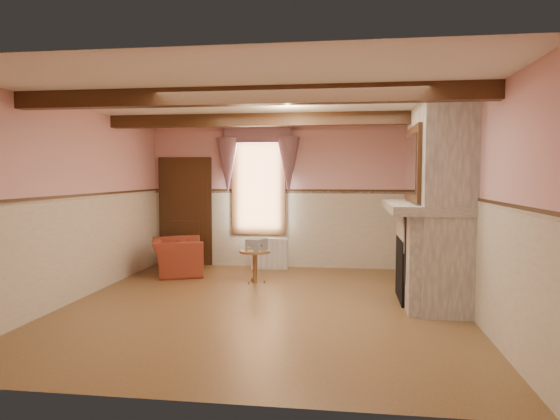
# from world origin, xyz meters

# --- Properties ---
(floor) EXTENTS (5.50, 6.00, 0.01)m
(floor) POSITION_xyz_m (0.00, 0.00, 0.00)
(floor) COLOR brown
(floor) RESTS_ON ground
(ceiling) EXTENTS (5.50, 6.00, 0.01)m
(ceiling) POSITION_xyz_m (0.00, 0.00, 2.80)
(ceiling) COLOR silver
(ceiling) RESTS_ON wall_back
(wall_back) EXTENTS (5.50, 0.02, 2.80)m
(wall_back) POSITION_xyz_m (0.00, 3.00, 1.40)
(wall_back) COLOR pink
(wall_back) RESTS_ON floor
(wall_front) EXTENTS (5.50, 0.02, 2.80)m
(wall_front) POSITION_xyz_m (0.00, -3.00, 1.40)
(wall_front) COLOR pink
(wall_front) RESTS_ON floor
(wall_left) EXTENTS (0.02, 6.00, 2.80)m
(wall_left) POSITION_xyz_m (-2.75, 0.00, 1.40)
(wall_left) COLOR pink
(wall_left) RESTS_ON floor
(wall_right) EXTENTS (0.02, 6.00, 2.80)m
(wall_right) POSITION_xyz_m (2.75, 0.00, 1.40)
(wall_right) COLOR pink
(wall_right) RESTS_ON floor
(wainscot) EXTENTS (5.50, 6.00, 1.50)m
(wainscot) POSITION_xyz_m (0.00, 0.00, 0.75)
(wainscot) COLOR beige
(wainscot) RESTS_ON floor
(chair_rail) EXTENTS (5.50, 6.00, 0.08)m
(chair_rail) POSITION_xyz_m (0.00, 0.00, 1.50)
(chair_rail) COLOR black
(chair_rail) RESTS_ON wainscot
(firebox) EXTENTS (0.20, 0.95, 0.90)m
(firebox) POSITION_xyz_m (2.00, 0.60, 0.45)
(firebox) COLOR black
(firebox) RESTS_ON floor
(armchair) EXTENTS (1.18, 1.26, 0.66)m
(armchair) POSITION_xyz_m (-1.92, 1.92, 0.33)
(armchair) COLOR maroon
(armchair) RESTS_ON floor
(side_table) EXTENTS (0.60, 0.60, 0.55)m
(side_table) POSITION_xyz_m (-0.39, 1.45, 0.28)
(side_table) COLOR brown
(side_table) RESTS_ON floor
(book_stack) EXTENTS (0.35, 0.39, 0.20)m
(book_stack) POSITION_xyz_m (-0.36, 1.45, 0.65)
(book_stack) COLOR #B7AD8C
(book_stack) RESTS_ON side_table
(radiator) EXTENTS (0.71, 0.20, 0.60)m
(radiator) POSITION_xyz_m (-0.34, 2.70, 0.30)
(radiator) COLOR silver
(radiator) RESTS_ON floor
(bowl) EXTENTS (0.37, 0.37, 0.09)m
(bowl) POSITION_xyz_m (2.24, 0.77, 1.47)
(bowl) COLOR brown
(bowl) RESTS_ON mantel
(mantel_clock) EXTENTS (0.14, 0.24, 0.20)m
(mantel_clock) POSITION_xyz_m (2.24, 1.37, 1.52)
(mantel_clock) COLOR black
(mantel_clock) RESTS_ON mantel
(oil_lamp) EXTENTS (0.11, 0.11, 0.28)m
(oil_lamp) POSITION_xyz_m (2.24, 1.29, 1.56)
(oil_lamp) COLOR gold
(oil_lamp) RESTS_ON mantel
(candle_red) EXTENTS (0.06, 0.06, 0.16)m
(candle_red) POSITION_xyz_m (2.24, -0.19, 1.50)
(candle_red) COLOR maroon
(candle_red) RESTS_ON mantel
(jar_yellow) EXTENTS (0.06, 0.06, 0.12)m
(jar_yellow) POSITION_xyz_m (2.24, 0.29, 1.48)
(jar_yellow) COLOR yellow
(jar_yellow) RESTS_ON mantel
(fireplace) EXTENTS (0.85, 2.00, 2.80)m
(fireplace) POSITION_xyz_m (2.42, 0.60, 1.40)
(fireplace) COLOR gray
(fireplace) RESTS_ON floor
(mantel) EXTENTS (1.05, 2.05, 0.12)m
(mantel) POSITION_xyz_m (2.24, 0.60, 1.36)
(mantel) COLOR gray
(mantel) RESTS_ON fireplace
(overmantel_mirror) EXTENTS (0.06, 1.44, 1.04)m
(overmantel_mirror) POSITION_xyz_m (2.06, 0.60, 1.97)
(overmantel_mirror) COLOR silver
(overmantel_mirror) RESTS_ON fireplace
(door) EXTENTS (1.10, 0.10, 2.10)m
(door) POSITION_xyz_m (-2.10, 2.94, 1.05)
(door) COLOR black
(door) RESTS_ON floor
(window) EXTENTS (1.06, 0.08, 2.02)m
(window) POSITION_xyz_m (-0.60, 2.97, 1.65)
(window) COLOR white
(window) RESTS_ON wall_back
(window_drapes) EXTENTS (1.30, 0.14, 1.40)m
(window_drapes) POSITION_xyz_m (-0.60, 2.88, 2.25)
(window_drapes) COLOR gray
(window_drapes) RESTS_ON wall_back
(ceiling_beam_front) EXTENTS (5.50, 0.18, 0.20)m
(ceiling_beam_front) POSITION_xyz_m (0.00, -1.20, 2.70)
(ceiling_beam_front) COLOR black
(ceiling_beam_front) RESTS_ON ceiling
(ceiling_beam_back) EXTENTS (5.50, 0.18, 0.20)m
(ceiling_beam_back) POSITION_xyz_m (0.00, 1.20, 2.70)
(ceiling_beam_back) COLOR black
(ceiling_beam_back) RESTS_ON ceiling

